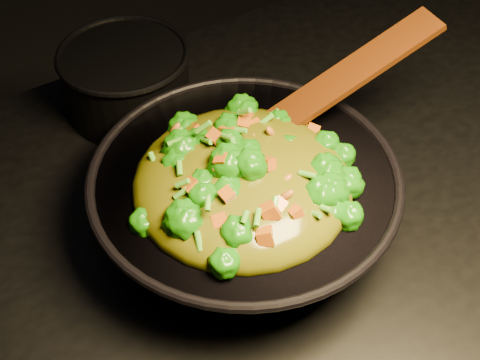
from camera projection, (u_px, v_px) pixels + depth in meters
wok at (244, 205)px, 0.84m from camera, size 0.43×0.43×0.10m
stir_fry at (242, 160)px, 0.76m from camera, size 0.27×0.27×0.09m
spatula at (331, 87)px, 0.83m from camera, size 0.30×0.08×0.13m
back_pot at (127, 81)px, 1.01m from camera, size 0.23×0.23×0.11m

